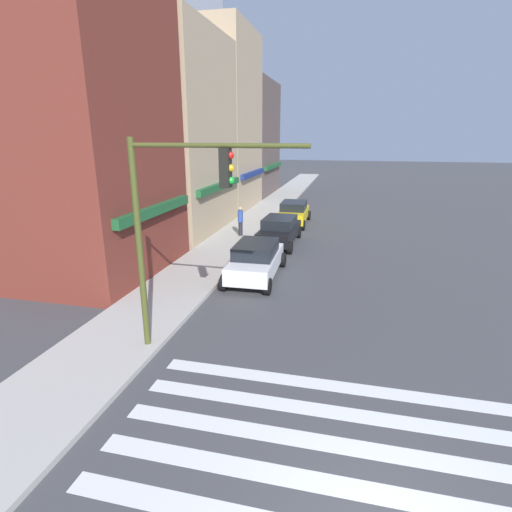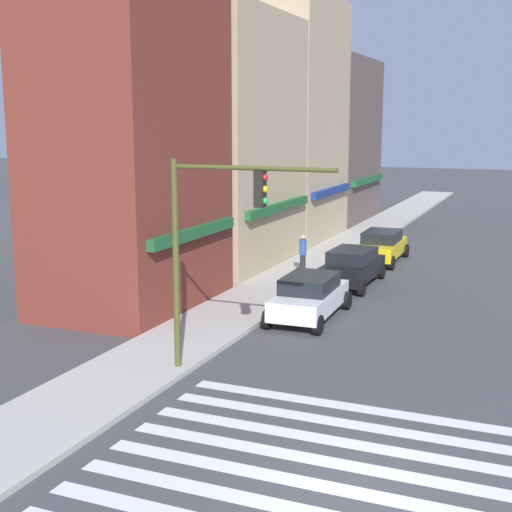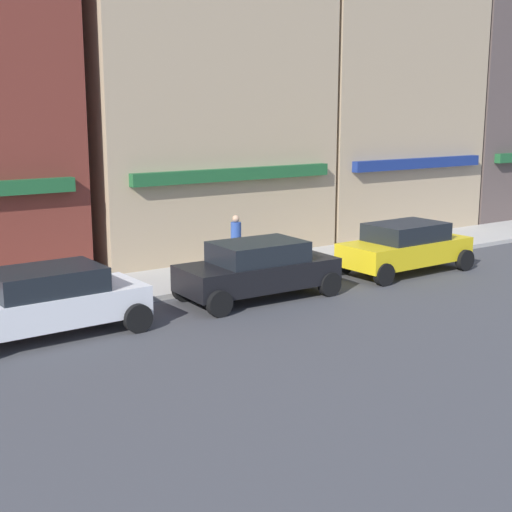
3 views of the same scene
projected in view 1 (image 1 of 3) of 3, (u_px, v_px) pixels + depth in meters
name	position (u px, v px, depth m)	size (l,w,h in m)	color
storefront_row	(203.00, 128.00, 28.49)	(34.21, 5.30, 14.60)	maroon
traffic_signal	(174.00, 212.00, 10.38)	(0.32, 4.66, 5.99)	#474C1E
sedan_white	(256.00, 259.00, 17.38)	(4.45, 2.02, 1.59)	white
sedan_black	(279.00, 230.00, 22.79)	(4.45, 2.02, 1.59)	black
sedan_yellow	(294.00, 212.00, 28.07)	(4.44, 2.02, 1.59)	yellow
pedestrian_blue_shirt	(240.00, 221.00, 24.18)	(0.32, 0.32, 1.77)	#23232D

